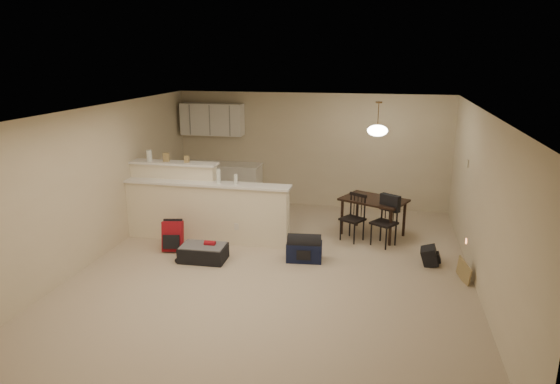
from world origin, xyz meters
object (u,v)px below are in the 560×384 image
(dining_table, at_px, (374,203))
(navy_duffel, at_px, (304,252))
(dining_chair_far, at_px, (384,222))
(black_daypack, at_px, (430,256))
(dining_chair_near, at_px, (352,218))
(suitcase, at_px, (203,253))
(red_backpack, at_px, (173,236))
(pendant_lamp, at_px, (377,130))

(dining_table, height_order, navy_duffel, dining_table)
(dining_chair_far, relative_size, navy_duffel, 1.54)
(dining_chair_far, xyz_separation_m, black_daypack, (0.75, -0.70, -0.30))
(dining_chair_near, distance_m, black_daypack, 1.58)
(dining_table, height_order, black_daypack, dining_table)
(dining_chair_near, relative_size, suitcase, 1.15)
(suitcase, distance_m, red_backpack, 0.76)
(dining_chair_far, height_order, suitcase, dining_chair_far)
(pendant_lamp, height_order, suitcase, pendant_lamp)
(dining_chair_far, height_order, black_daypack, dining_chair_far)
(dining_table, distance_m, pendant_lamp, 1.37)
(pendant_lamp, bearing_deg, dining_chair_far, -67.62)
(dining_chair_near, xyz_separation_m, suitcase, (-2.33, -1.45, -0.30))
(dining_chair_near, bearing_deg, black_daypack, -0.91)
(red_backpack, distance_m, navy_duffel, 2.31)
(dining_chair_far, xyz_separation_m, red_backpack, (-3.57, -0.98, -0.19))
(pendant_lamp, relative_size, black_daypack, 1.92)
(suitcase, bearing_deg, pendant_lamp, 32.28)
(dining_chair_far, distance_m, navy_duffel, 1.62)
(navy_duffel, distance_m, black_daypack, 2.03)
(red_backpack, bearing_deg, dining_chair_near, 8.90)
(dining_chair_near, relative_size, navy_duffel, 1.49)
(dining_table, relative_size, red_backpack, 2.61)
(red_backpack, xyz_separation_m, navy_duffel, (2.31, 0.01, -0.10))
(suitcase, relative_size, black_daypack, 2.32)
(pendant_lamp, height_order, dining_chair_far, pendant_lamp)
(suitcase, bearing_deg, navy_duffel, 10.06)
(red_backpack, bearing_deg, suitcase, -37.03)
(navy_duffel, relative_size, black_daypack, 1.79)
(black_daypack, bearing_deg, suitcase, 104.36)
(dining_table, distance_m, navy_duffel, 1.87)
(dining_chair_far, bearing_deg, dining_table, 145.67)
(black_daypack, bearing_deg, navy_duffel, 102.64)
(dining_chair_far, bearing_deg, dining_chair_near, -160.62)
(navy_duffel, bearing_deg, red_backpack, 174.43)
(pendant_lamp, xyz_separation_m, dining_chair_far, (0.20, -0.50, -1.55))
(pendant_lamp, relative_size, dining_chair_near, 0.72)
(dining_table, xyz_separation_m, navy_duffel, (-1.06, -1.47, -0.46))
(dining_table, bearing_deg, dining_chair_near, -110.32)
(dining_table, xyz_separation_m, dining_chair_near, (-0.36, -0.36, -0.19))
(pendant_lamp, relative_size, navy_duffel, 1.07)
(dining_chair_near, bearing_deg, navy_duffel, -90.70)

